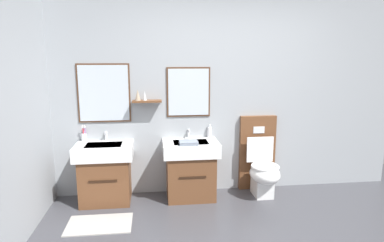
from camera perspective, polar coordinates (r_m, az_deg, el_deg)
name	(u,v)px	position (r m, az deg, el deg)	size (l,w,h in m)	color
wall_back	(224,87)	(4.37, 5.51, 5.81)	(4.61, 0.27, 2.75)	#999EA3
bath_mat	(100,224)	(3.84, -15.53, -16.65)	(0.68, 0.44, 0.01)	#9E9993
vanity_sink_left	(105,171)	(4.25, -14.60, -8.31)	(0.68, 0.51, 0.73)	brown
tap_on_left_sink	(106,135)	(4.31, -14.53, -2.30)	(0.03, 0.13, 0.11)	silver
vanity_sink_right	(190,168)	(4.23, -0.27, -8.01)	(0.68, 0.51, 0.73)	brown
tap_on_right_sink	(189,133)	(4.30, -0.56, -1.99)	(0.03, 0.13, 0.11)	silver
toilet	(261,166)	(4.44, 11.70, -7.47)	(0.48, 0.63, 1.00)	brown
toothbrush_cup	(84,137)	(4.35, -17.97, -2.56)	(0.07, 0.07, 0.20)	silver
soap_dispenser	(210,132)	(4.33, 3.02, -1.88)	(0.06, 0.06, 0.17)	white
folded_hand_towel	(189,143)	(3.97, -0.59, -3.77)	(0.22, 0.16, 0.04)	gray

